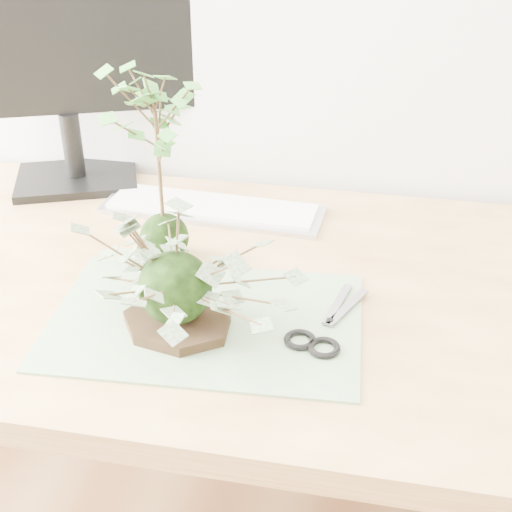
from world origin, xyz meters
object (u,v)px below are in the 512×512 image
desk (237,327)px  maple_kokedama (156,124)px  monitor (59,30)px  ivy_kokedama (173,257)px  keyboard (212,208)px

desk → maple_kokedama: maple_kokedama is taller
desk → monitor: size_ratio=2.97×
ivy_kokedama → keyboard: (-0.04, 0.35, -0.11)m
maple_kokedama → monitor: monitor is taller
ivy_kokedama → monitor: (-0.33, 0.44, 0.17)m
desk → monitor: 0.61m
maple_kokedama → monitor: size_ratio=0.60×
ivy_kokedama → monitor: bearing=127.2°
ivy_kokedama → monitor: monitor is taller
desk → maple_kokedama: size_ratio=4.98×
keyboard → desk: bearing=-64.0°
ivy_kokedama → keyboard: 0.37m
maple_kokedama → desk: bearing=-18.5°
desk → monitor: (-0.38, 0.30, 0.38)m
ivy_kokedama → maple_kokedama: 0.22m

